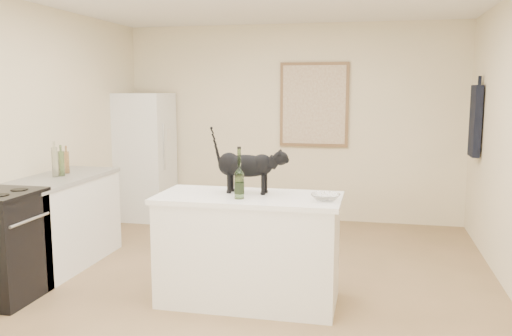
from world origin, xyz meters
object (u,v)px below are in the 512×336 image
at_px(black_cat, 246,169).
at_px(wine_bottle, 239,176).
at_px(glass_bowl, 326,197).
at_px(fridge, 144,156).

xyz_separation_m(black_cat, wine_bottle, (0.00, -0.24, -0.02)).
bearing_deg(wine_bottle, glass_bowl, 5.15).
relative_size(fridge, black_cat, 2.92).
bearing_deg(glass_bowl, fridge, 135.54).
distance_m(black_cat, glass_bowl, 0.72).
bearing_deg(fridge, black_cat, -50.73).
xyz_separation_m(fridge, glass_bowl, (2.68, -2.63, 0.08)).
bearing_deg(fridge, wine_bottle, -53.28).
xyz_separation_m(fridge, black_cat, (2.00, -2.45, 0.25)).
relative_size(wine_bottle, glass_bowl, 1.60).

